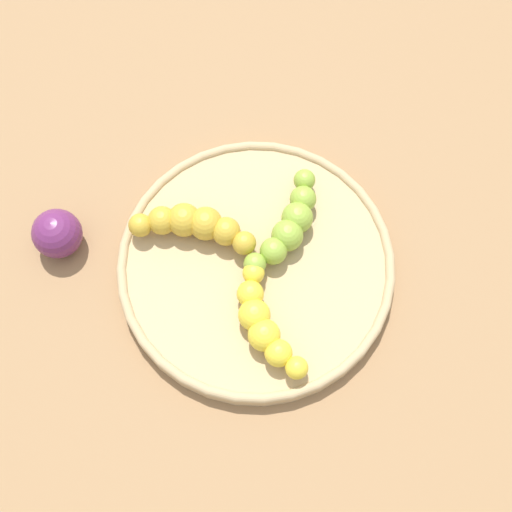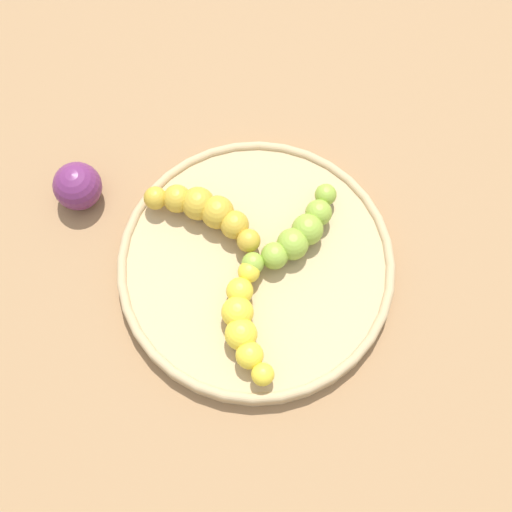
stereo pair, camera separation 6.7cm
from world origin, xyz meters
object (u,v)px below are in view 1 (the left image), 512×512
(banana_spotted, at_px, (194,225))
(banana_yellow, at_px, (263,323))
(plum_purple, at_px, (57,233))
(banana_green, at_px, (289,225))
(fruit_bowl, at_px, (256,265))

(banana_spotted, distance_m, banana_yellow, 0.13)
(banana_yellow, xyz_separation_m, plum_purple, (-0.23, 0.07, -0.01))
(banana_yellow, distance_m, banana_green, 0.11)
(plum_purple, bearing_deg, banana_green, 9.21)
(banana_green, height_order, plum_purple, same)
(banana_yellow, bearing_deg, banana_green, -129.89)
(banana_yellow, height_order, banana_green, banana_green)
(banana_yellow, relative_size, plum_purple, 2.14)
(fruit_bowl, relative_size, banana_spotted, 2.16)
(banana_spotted, xyz_separation_m, plum_purple, (-0.14, -0.02, -0.01))
(fruit_bowl, bearing_deg, banana_yellow, -76.27)
(fruit_bowl, height_order, banana_spotted, banana_spotted)
(banana_spotted, relative_size, plum_purple, 2.56)
(banana_yellow, height_order, plum_purple, same)
(fruit_bowl, relative_size, banana_yellow, 2.59)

